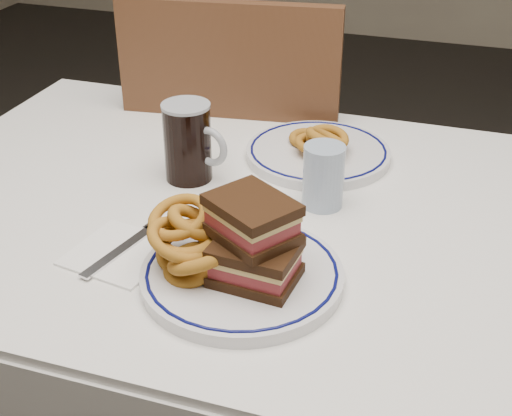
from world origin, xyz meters
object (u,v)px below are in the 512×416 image
(beer_mug, at_px, (189,142))
(far_plate, at_px, (318,153))
(main_plate, at_px, (242,275))
(chair_far, at_px, (242,177))
(reuben_sandwich, at_px, (254,241))

(beer_mug, height_order, far_plate, beer_mug)
(main_plate, bearing_deg, beer_mug, 125.57)
(chair_far, xyz_separation_m, reuben_sandwich, (0.26, -0.68, 0.29))
(chair_far, height_order, reuben_sandwich, chair_far)
(chair_far, height_order, main_plate, chair_far)
(beer_mug, bearing_deg, chair_far, 96.72)
(reuben_sandwich, distance_m, far_plate, 0.42)
(reuben_sandwich, height_order, beer_mug, beer_mug)
(chair_far, bearing_deg, main_plate, -70.70)
(main_plate, xyz_separation_m, beer_mug, (-0.19, 0.26, 0.06))
(chair_far, distance_m, beer_mug, 0.50)
(main_plate, xyz_separation_m, reuben_sandwich, (0.02, -0.01, 0.07))
(reuben_sandwich, relative_size, beer_mug, 1.02)
(main_plate, relative_size, reuben_sandwich, 2.00)
(chair_far, relative_size, reuben_sandwich, 6.99)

